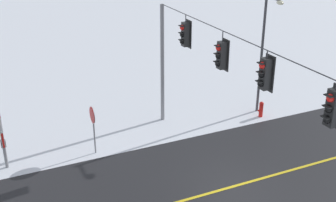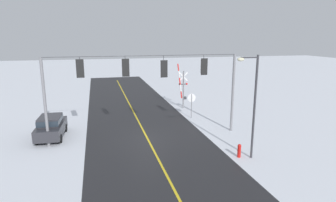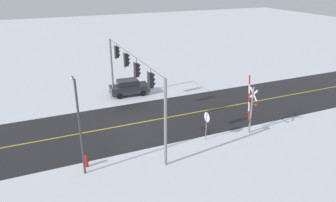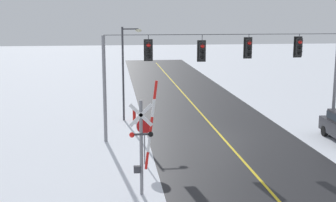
% 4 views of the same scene
% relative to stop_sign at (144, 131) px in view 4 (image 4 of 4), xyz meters
% --- Properties ---
extents(ground_plane, '(160.00, 160.00, 0.00)m').
position_rel_stop_sign_xyz_m(ground_plane, '(5.02, 4.32, -1.71)').
color(ground_plane, silver).
extents(road_asphalt, '(9.00, 80.00, 0.01)m').
position_rel_stop_sign_xyz_m(road_asphalt, '(5.02, 10.32, -1.71)').
color(road_asphalt, black).
rests_on(road_asphalt, ground).
extents(lane_centre_line, '(0.14, 72.00, 0.01)m').
position_rel_stop_sign_xyz_m(lane_centre_line, '(5.02, 10.32, -1.70)').
color(lane_centre_line, gold).
rests_on(lane_centre_line, ground).
extents(signal_span, '(14.20, 0.47, 6.22)m').
position_rel_stop_sign_xyz_m(signal_span, '(5.06, 4.31, 2.71)').
color(signal_span, gray).
rests_on(signal_span, ground).
extents(stop_sign, '(0.80, 0.09, 2.35)m').
position_rel_stop_sign_xyz_m(stop_sign, '(0.00, 0.00, 0.00)').
color(stop_sign, gray).
rests_on(stop_sign, ground).
extents(railroad_crossing, '(1.18, 0.31, 4.78)m').
position_rel_stop_sign_xyz_m(railroad_crossing, '(-0.34, -3.89, 0.58)').
color(railroad_crossing, gray).
rests_on(railroad_crossing, ground).
extents(streetlamp_near, '(1.39, 0.28, 6.50)m').
position_rel_stop_sign_xyz_m(streetlamp_near, '(-0.56, 9.60, 2.20)').
color(streetlamp_near, '#38383D').
rests_on(streetlamp_near, ground).
extents(fire_hydrant, '(0.24, 0.31, 0.88)m').
position_rel_stop_sign_xyz_m(fire_hydrant, '(-0.06, 9.34, -1.25)').
color(fire_hydrant, red).
rests_on(fire_hydrant, ground).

